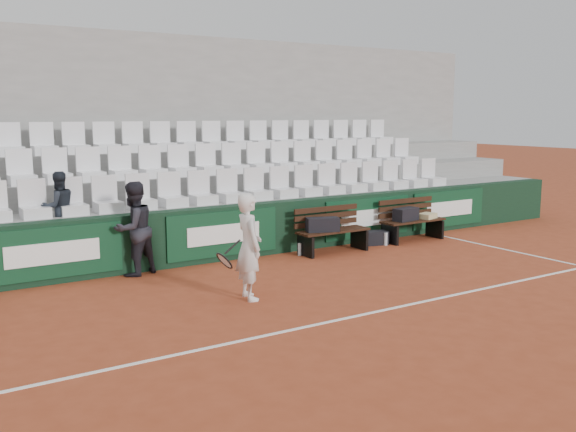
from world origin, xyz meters
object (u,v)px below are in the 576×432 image
object	(u,v)px
bench_left	(333,241)
sports_bag_left	(323,225)
bench_right	(413,230)
water_bottle_near	(300,249)
tennis_player	(249,247)
ball_kid	(134,229)
spectator_c	(57,180)
water_bottle_far	(386,239)
sports_bag_ground	(376,238)
sports_bag_right	(406,214)

from	to	relation	value
bench_left	sports_bag_left	world-z (taller)	sports_bag_left
bench_right	water_bottle_near	world-z (taller)	bench_right
water_bottle_near	tennis_player	xyz separation A→B (m)	(-2.22, -2.00, 0.66)
bench_left	ball_kid	size ratio (longest dim) A/B	0.95
bench_left	water_bottle_near	xyz separation A→B (m)	(-0.71, 0.12, -0.10)
tennis_player	spectator_c	world-z (taller)	spectator_c
water_bottle_near	water_bottle_far	world-z (taller)	water_bottle_far
bench_right	tennis_player	xyz separation A→B (m)	(-5.08, -1.93, 0.56)
sports_bag_left	sports_bag_ground	distance (m)	1.55
tennis_player	ball_kid	distance (m)	2.45
water_bottle_near	sports_bag_right	bearing A→B (deg)	-1.57
water_bottle_near	bench_right	bearing A→B (deg)	-1.43
sports_bag_ground	spectator_c	world-z (taller)	spectator_c
bench_left	bench_right	distance (m)	2.15
spectator_c	ball_kid	bearing A→B (deg)	136.75
tennis_player	ball_kid	bearing A→B (deg)	112.31
tennis_player	ball_kid	world-z (taller)	ball_kid
water_bottle_far	spectator_c	bearing A→B (deg)	169.39
bench_left	sports_bag_ground	xyz separation A→B (m)	(1.20, 0.14, -0.08)
tennis_player	bench_right	bearing A→B (deg)	20.79
bench_left	ball_kid	xyz separation A→B (m)	(-3.86, 0.38, 0.56)
ball_kid	sports_bag_ground	bearing A→B (deg)	155.31
sports_bag_right	bench_right	bearing A→B (deg)	0.26
bench_left	tennis_player	bearing A→B (deg)	-147.29
water_bottle_far	sports_bag_left	bearing A→B (deg)	179.51
water_bottle_far	spectator_c	size ratio (longest dim) A/B	0.22
bench_left	tennis_player	xyz separation A→B (m)	(-2.93, -1.88, 0.56)
bench_right	spectator_c	bearing A→B (deg)	171.31
sports_bag_right	water_bottle_near	xyz separation A→B (m)	(-2.64, 0.07, -0.46)
sports_bag_right	ball_kid	distance (m)	5.80
bench_left	water_bottle_near	world-z (taller)	bench_left
spectator_c	bench_right	bearing A→B (deg)	163.95
water_bottle_far	bench_right	bearing A→B (deg)	5.87
bench_right	sports_bag_left	distance (m)	2.45
sports_bag_right	ball_kid	world-z (taller)	ball_kid
bench_left	spectator_c	world-z (taller)	spectator_c
sports_bag_left	sports_bag_right	world-z (taller)	sports_bag_right
ball_kid	tennis_player	bearing A→B (deg)	90.36
bench_left	ball_kid	world-z (taller)	ball_kid
sports_bag_right	water_bottle_near	size ratio (longest dim) A/B	2.37
bench_right	sports_bag_ground	world-z (taller)	bench_right
sports_bag_right	water_bottle_near	bearing A→B (deg)	178.43
bench_right	spectator_c	distance (m)	7.23
bench_right	sports_bag_left	xyz separation A→B (m)	(-2.43, -0.07, 0.36)
sports_bag_ground	water_bottle_near	bearing A→B (deg)	-179.31
sports_bag_left	sports_bag_right	size ratio (longest dim) A/B	1.08
sports_bag_ground	tennis_player	distance (m)	4.64
bench_left	sports_bag_right	world-z (taller)	sports_bag_right
bench_left	water_bottle_far	xyz separation A→B (m)	(1.31, -0.04, -0.09)
sports_bag_ground	water_bottle_near	distance (m)	1.91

